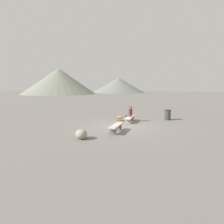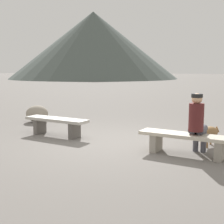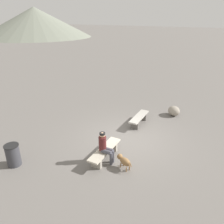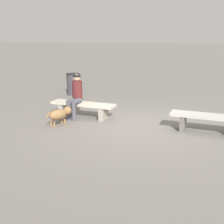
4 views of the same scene
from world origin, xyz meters
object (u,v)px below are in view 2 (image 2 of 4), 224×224
object	(u,v)px
bench_left	(56,123)
seated_person	(197,121)
dog	(208,133)
boulder	(37,114)
bench_right	(187,140)

from	to	relation	value
bench_left	seated_person	distance (m)	3.54
bench_left	dog	size ratio (longest dim) A/B	2.46
bench_left	seated_person	bearing A→B (deg)	0.05
dog	boulder	world-z (taller)	boulder
bench_left	bench_right	distance (m)	3.36
seated_person	dog	bearing A→B (deg)	85.89
seated_person	boulder	bearing A→B (deg)	164.18
dog	seated_person	bearing A→B (deg)	22.41
bench_left	dog	world-z (taller)	dog
bench_right	seated_person	distance (m)	0.43
bench_right	boulder	distance (m)	5.46
bench_left	bench_right	size ratio (longest dim) A/B	0.93
seated_person	bench_left	bearing A→B (deg)	177.72
bench_right	boulder	xyz separation A→B (m)	(-5.33, 1.20, -0.04)
boulder	bench_left	bearing A→B (deg)	-32.07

